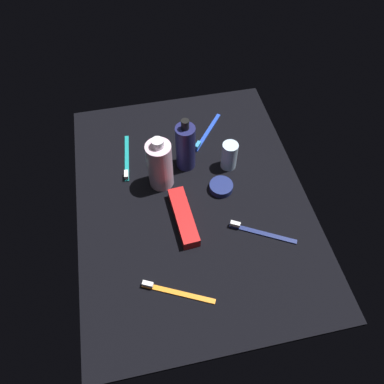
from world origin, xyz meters
The scene contains 10 objects.
ground_plane centered at (0.00, 0.00, -0.60)cm, with size 84.00×64.00×1.20cm, color black.
lotion_bottle centered at (12.48, -0.72, 7.79)cm, with size 5.64×5.64×17.90cm.
bodywash_bottle centered at (7.33, 7.43, 7.93)cm, with size 6.94×6.94×17.55cm.
deodorant_stick centered at (9.39, -13.05, 4.53)cm, with size 4.59×4.59×9.07cm, color silver.
toothbrush_orange centered at (-25.80, 9.80, 0.61)cm, with size 8.78×16.78×2.10cm.
toothbrush_blue centered at (23.11, -9.48, 0.61)cm, with size 14.99×11.94×2.10cm.
toothbrush_teal centered at (17.38, 16.59, 0.61)cm, with size 18.03×2.94×2.10cm.
toothbrush_navy centered at (-14.46, -14.92, 0.61)cm, with size 9.63×16.40×2.10cm.
toothpaste_box_red centered at (-6.58, 3.70, 1.60)cm, with size 17.60×4.40×3.20cm, color red.
cream_tin_left centered at (1.42, -8.78, 1.03)cm, with size 6.72×6.72×2.07cm, color navy.
Camera 1 is at (-56.19, 11.70, 84.62)cm, focal length 33.91 mm.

